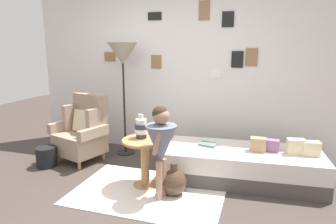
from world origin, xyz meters
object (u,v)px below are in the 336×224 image
armchair (83,131)px  floor_lamp (123,57)px  person_child (161,141)px  book_on_daybed (208,144)px  side_table (145,153)px  daybed (242,165)px  magazine_basket (46,157)px  demijohn_near (174,182)px  vase_striped (141,128)px

armchair → floor_lamp: size_ratio=0.57×
person_child → book_on_daybed: bearing=64.5°
armchair → side_table: armchair is taller
daybed → book_on_daybed: 0.49m
daybed → magazine_basket: (-2.65, -0.39, -0.06)m
book_on_daybed → demijohn_near: 0.76m
vase_striped → book_on_daybed: vase_striped is taller
armchair → side_table: bearing=-24.0°
demijohn_near → magazine_basket: bearing=172.6°
magazine_basket → vase_striped: bearing=-3.6°
vase_striped → person_child: 0.45m
side_table → person_child: size_ratio=0.56×
side_table → vase_striped: vase_striped is taller
armchair → person_child: (1.48, -0.77, 0.22)m
armchair → magazine_basket: armchair is taller
armchair → vase_striped: armchair is taller
floor_lamp → demijohn_near: bearing=-44.0°
armchair → magazine_basket: 0.61m
floor_lamp → armchair: bearing=-137.3°
armchair → magazine_basket: bearing=-132.1°
armchair → person_child: bearing=-27.4°
floor_lamp → side_table: bearing=-53.2°
side_table → vase_striped: 0.30m
person_child → demijohn_near: (0.11, 0.12, -0.51)m
armchair → side_table: (1.19, -0.53, -0.03)m
side_table → person_child: 0.45m
person_child → demijohn_near: size_ratio=2.75×
person_child → floor_lamp: bearing=130.0°
daybed → magazine_basket: 2.68m
vase_striped → floor_lamp: 1.38m
floor_lamp → demijohn_near: (1.12, -1.08, -1.35)m
demijohn_near → magazine_basket: demijohn_near is taller
side_table → magazine_basket: 1.58m
demijohn_near → vase_striped: bearing=160.7°
floor_lamp → book_on_daybed: 1.81m
vase_striped → demijohn_near: (0.45, -0.16, -0.55)m
side_table → book_on_daybed: (0.66, 0.55, 0.00)m
daybed → person_child: bearing=-137.0°
side_table → magazine_basket: bearing=174.9°
armchair → daybed: size_ratio=0.50×
floor_lamp → person_child: (1.01, -1.20, -0.84)m
daybed → side_table: size_ratio=3.34×
demijohn_near → daybed: bearing=42.0°
person_child → magazine_basket: 1.94m
side_table → armchair: bearing=156.0°
demijohn_near → person_child: bearing=-131.2°
side_table → floor_lamp: 1.62m
daybed → vase_striped: vase_striped is taller
book_on_daybed → armchair: bearing=-179.5°
side_table → floor_lamp: (-0.72, 0.96, 1.09)m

